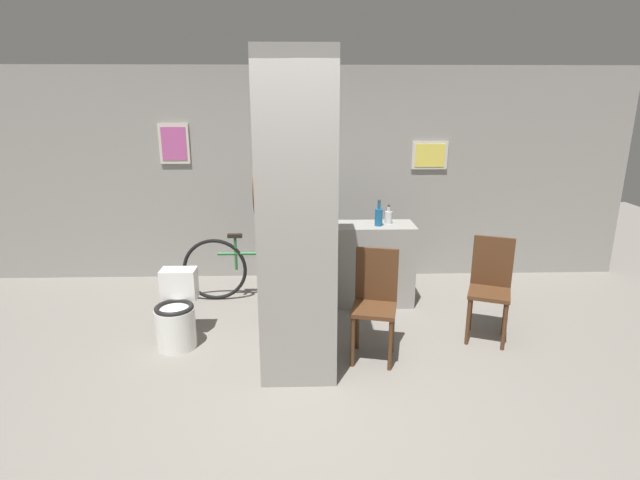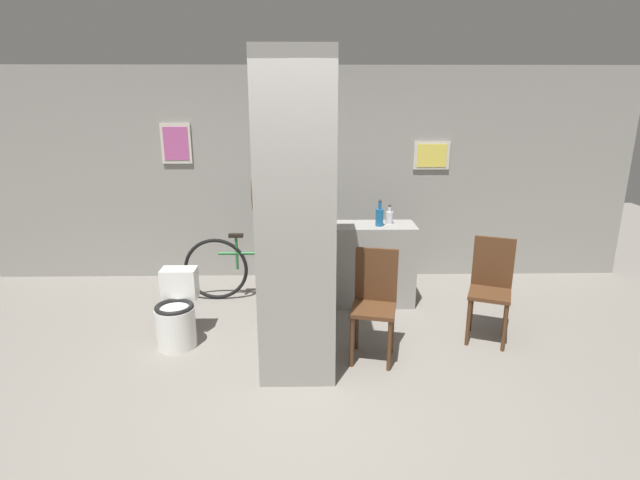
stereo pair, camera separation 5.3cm
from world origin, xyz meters
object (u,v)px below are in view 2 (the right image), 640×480
Objects in this scene: chair_by_doorway at (491,285)px; bicycle at (259,268)px; bottle_tall at (380,216)px; chair_near_pillar at (374,299)px; toilet at (177,314)px.

chair_by_doorway reaches higher than bicycle.
bicycle is 1.48m from bottle_tall.
chair_near_pillar is 1.26m from bottle_tall.
chair_near_pillar is 1.00× the size of chair_by_doorway.
toilet is 2.35× the size of bottle_tall.
toilet is 0.69× the size of chair_by_doorway.
toilet is at bearing -122.29° from bicycle.
bottle_tall reaches higher than toilet.
toilet is 1.85m from chair_near_pillar.
chair_near_pillar is at bearing -8.45° from toilet.
toilet is 0.40× the size of bicycle.
chair_by_doorway reaches higher than toilet.
bottle_tall is at bearing 23.88° from toilet.
bicycle is at bearing 178.44° from chair_by_doorway.
chair_by_doorway is (1.14, 0.33, 0.00)m from chair_near_pillar.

